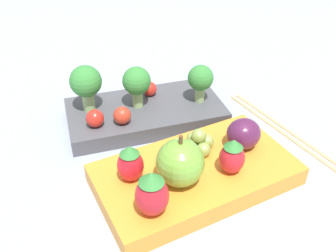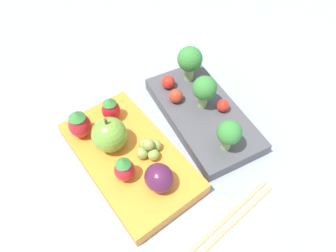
{
  "view_description": "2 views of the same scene",
  "coord_description": "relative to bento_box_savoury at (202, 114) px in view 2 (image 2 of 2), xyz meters",
  "views": [
    {
      "loc": [
        -0.16,
        -0.34,
        0.3
      ],
      "look_at": [
        0.0,
        -0.0,
        0.03
      ],
      "focal_mm": 40.0,
      "sensor_mm": 36.0,
      "label": 1
    },
    {
      "loc": [
        0.22,
        -0.16,
        0.39
      ],
      "look_at": [
        0.0,
        -0.0,
        0.03
      ],
      "focal_mm": 32.0,
      "sensor_mm": 36.0,
      "label": 2
    }
  ],
  "objects": [
    {
      "name": "cherry_tomato_2",
      "position": [
        0.02,
        0.02,
        0.02
      ],
      "size": [
        0.02,
        0.02,
        0.02
      ],
      "color": "red",
      "rests_on": "bento_box_savoury"
    },
    {
      "name": "cherry_tomato_0",
      "position": [
        -0.07,
        -0.01,
        0.02
      ],
      "size": [
        0.02,
        0.02,
        0.02
      ],
      "color": "red",
      "rests_on": "bento_box_savoury"
    },
    {
      "name": "bento_box_fruit",
      "position": [
        0.0,
        -0.14,
        0.0
      ],
      "size": [
        0.22,
        0.12,
        0.02
      ],
      "color": "orange",
      "rests_on": "ground_plane"
    },
    {
      "name": "chopsticks_pair",
      "position": [
        0.16,
        -0.11,
        -0.01
      ],
      "size": [
        0.03,
        0.21,
        0.01
      ],
      "color": "tan",
      "rests_on": "ground_plane"
    },
    {
      "name": "cherry_tomato_1",
      "position": [
        -0.04,
        -0.02,
        0.02
      ],
      "size": [
        0.02,
        0.02,
        0.02
      ],
      "color": "red",
      "rests_on": "bento_box_savoury"
    },
    {
      "name": "plum",
      "position": [
        0.07,
        -0.13,
        0.03
      ],
      "size": [
        0.04,
        0.04,
        0.04
      ],
      "color": "#511E42",
      "rests_on": "bento_box_fruit"
    },
    {
      "name": "strawberry_1",
      "position": [
        -0.07,
        -0.13,
        0.03
      ],
      "size": [
        0.03,
        0.03,
        0.04
      ],
      "color": "red",
      "rests_on": "bento_box_fruit"
    },
    {
      "name": "bento_box_savoury",
      "position": [
        0.0,
        0.0,
        0.0
      ],
      "size": [
        0.23,
        0.14,
        0.02
      ],
      "color": "#4C4C51",
      "rests_on": "ground_plane"
    },
    {
      "name": "ground_plane",
      "position": [
        0.0,
        -0.07,
        -0.01
      ],
      "size": [
        4.0,
        4.0,
        0.0
      ],
      "primitive_type": "plane",
      "color": "#939EB2"
    },
    {
      "name": "strawberry_2",
      "position": [
        -0.07,
        -0.18,
        0.04
      ],
      "size": [
        0.03,
        0.03,
        0.05
      ],
      "color": "red",
      "rests_on": "bento_box_fruit"
    },
    {
      "name": "broccoli_floret_2",
      "position": [
        0.08,
        -0.02,
        0.05
      ],
      "size": [
        0.04,
        0.04,
        0.05
      ],
      "color": "#93B770",
      "rests_on": "bento_box_savoury"
    },
    {
      "name": "strawberry_0",
      "position": [
        0.03,
        -0.16,
        0.03
      ],
      "size": [
        0.03,
        0.03,
        0.04
      ],
      "color": "red",
      "rests_on": "bento_box_fruit"
    },
    {
      "name": "grape_cluster",
      "position": [
        0.02,
        -0.12,
        0.02
      ],
      "size": [
        0.04,
        0.04,
        0.03
      ],
      "color": "#8EA84C",
      "rests_on": "bento_box_fruit"
    },
    {
      "name": "broccoli_floret_0",
      "position": [
        -0.01,
        0.01,
        0.05
      ],
      "size": [
        0.04,
        0.04,
        0.06
      ],
      "color": "#93B770",
      "rests_on": "bento_box_savoury"
    },
    {
      "name": "apple",
      "position": [
        -0.03,
        -0.15,
        0.04
      ],
      "size": [
        0.05,
        0.05,
        0.06
      ],
      "color": "#70A838",
      "rests_on": "bento_box_fruit"
    },
    {
      "name": "broccoli_floret_1",
      "position": [
        -0.07,
        0.03,
        0.05
      ],
      "size": [
        0.04,
        0.04,
        0.06
      ],
      "color": "#93B770",
      "rests_on": "bento_box_savoury"
    }
  ]
}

